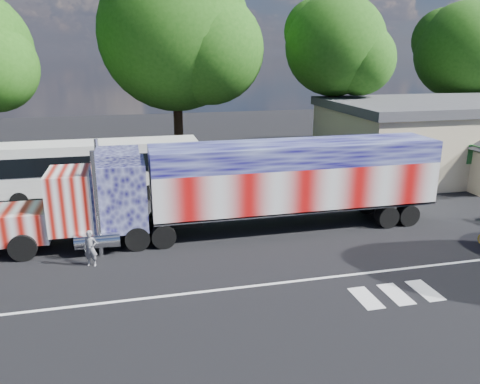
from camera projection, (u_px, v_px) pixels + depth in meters
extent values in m
plane|color=black|center=(256.00, 252.00, 20.64)|extent=(100.00, 100.00, 0.00)
cube|color=silver|center=(276.00, 283.00, 17.84)|extent=(30.00, 0.15, 0.01)
cube|color=silver|center=(366.00, 298.00, 16.78)|extent=(0.70, 1.60, 0.01)
cube|color=silver|center=(396.00, 294.00, 17.05)|extent=(0.70, 1.60, 0.01)
cube|color=silver|center=(425.00, 290.00, 17.31)|extent=(0.70, 1.60, 0.01)
cube|color=black|center=(99.00, 228.00, 21.39)|extent=(9.45, 1.05, 0.32)
cube|color=tan|center=(19.00, 223.00, 20.50)|extent=(2.73, 2.31, 1.37)
cube|color=tan|center=(72.00, 199.00, 20.74)|extent=(1.89, 2.63, 2.63)
cube|color=black|center=(49.00, 190.00, 20.41)|extent=(0.06, 2.21, 0.95)
cube|color=#4E4F84|center=(120.00, 194.00, 21.17)|extent=(2.31, 2.63, 3.05)
cube|color=#4E4F84|center=(117.00, 156.00, 20.68)|extent=(1.89, 2.52, 0.53)
cylinder|color=silver|center=(100.00, 187.00, 22.26)|extent=(0.21, 0.21, 4.62)
cylinder|color=silver|center=(97.00, 205.00, 19.67)|extent=(0.21, 0.21, 4.62)
cylinder|color=silver|center=(101.00, 219.00, 22.68)|extent=(1.89, 0.69, 0.69)
cylinder|color=silver|center=(98.00, 241.00, 20.14)|extent=(1.89, 0.69, 0.69)
cylinder|color=black|center=(23.00, 247.00, 19.69)|extent=(1.16, 0.37, 1.16)
cylinder|color=black|center=(33.00, 228.00, 21.84)|extent=(1.16, 0.37, 1.16)
cylinder|color=black|center=(138.00, 238.00, 20.79)|extent=(1.09, 0.58, 1.09)
cylinder|color=black|center=(136.00, 221.00, 22.85)|extent=(1.09, 0.58, 1.09)
cylinder|color=black|center=(164.00, 236.00, 21.05)|extent=(1.09, 0.58, 1.09)
cylinder|color=black|center=(160.00, 219.00, 23.10)|extent=(1.09, 0.58, 1.09)
cube|color=black|center=(295.00, 208.00, 23.41)|extent=(13.66, 1.16, 0.32)
cube|color=#D67878|center=(295.00, 184.00, 23.07)|extent=(14.08, 2.73, 2.10)
cube|color=#464892|center=(297.00, 153.00, 22.61)|extent=(14.08, 2.73, 1.05)
cube|color=silver|center=(295.00, 205.00, 23.37)|extent=(14.08, 2.73, 0.13)
cube|color=silver|center=(423.00, 166.00, 24.48)|extent=(0.04, 2.63, 3.05)
cylinder|color=black|center=(387.00, 216.00, 23.51)|extent=(1.09, 0.58, 1.09)
cylinder|color=black|center=(366.00, 203.00, 25.57)|extent=(1.09, 0.58, 1.09)
cylinder|color=black|center=(407.00, 215.00, 23.77)|extent=(1.09, 0.58, 1.09)
cylinder|color=black|center=(385.00, 202.00, 25.83)|extent=(1.09, 0.58, 1.09)
cube|color=silver|center=(100.00, 170.00, 27.94)|extent=(11.68, 2.53, 3.41)
cube|color=black|center=(99.00, 160.00, 27.76)|extent=(11.29, 2.59, 1.07)
cube|color=black|center=(102.00, 190.00, 28.30)|extent=(11.68, 2.53, 0.24)
cylinder|color=black|center=(19.00, 201.00, 26.18)|extent=(0.97, 0.29, 0.97)
cylinder|color=black|center=(28.00, 189.00, 28.45)|extent=(0.97, 0.29, 0.97)
cylinder|color=black|center=(151.00, 192.00, 27.80)|extent=(0.97, 0.29, 0.97)
cylinder|color=black|center=(149.00, 182.00, 30.07)|extent=(0.97, 0.29, 0.97)
cylinder|color=black|center=(166.00, 191.00, 27.99)|extent=(0.97, 0.29, 0.97)
cylinder|color=black|center=(163.00, 181.00, 30.26)|extent=(0.97, 0.29, 0.97)
cube|color=beige|center=(477.00, 139.00, 34.66)|extent=(22.00, 10.00, 4.60)
cube|color=#1E5926|center=(422.00, 157.00, 28.16)|extent=(1.60, 0.08, 1.20)
cube|color=#1E5926|center=(479.00, 154.00, 29.05)|extent=(1.60, 0.08, 1.20)
imported|color=slate|center=(90.00, 248.00, 19.13)|extent=(0.64, 0.51, 1.53)
cylinder|color=black|center=(331.00, 117.00, 36.52)|extent=(0.70, 0.70, 7.17)
sphere|color=#265B15|center=(335.00, 45.00, 34.98)|extent=(7.51, 7.51, 7.51)
sphere|color=#265B15|center=(360.00, 60.00, 34.56)|extent=(5.26, 5.26, 5.26)
sphere|color=#265B15|center=(316.00, 31.00, 35.49)|extent=(4.88, 4.88, 4.88)
cylinder|color=black|center=(178.00, 114.00, 35.82)|extent=(0.70, 0.70, 7.80)
sphere|color=#265B15|center=(175.00, 34.00, 34.14)|extent=(11.16, 11.16, 11.16)
sphere|color=#265B15|center=(209.00, 50.00, 33.40)|extent=(7.81, 7.81, 7.81)
sphere|color=#265B15|center=(150.00, 19.00, 35.01)|extent=(7.25, 7.25, 7.25)
cylinder|color=black|center=(456.00, 110.00, 42.67)|extent=(0.70, 0.70, 6.86)
sphere|color=#265B15|center=(464.00, 51.00, 41.19)|extent=(8.44, 8.44, 8.44)
sphere|color=#265B15|center=(443.00, 40.00, 41.81)|extent=(5.48, 5.48, 5.48)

